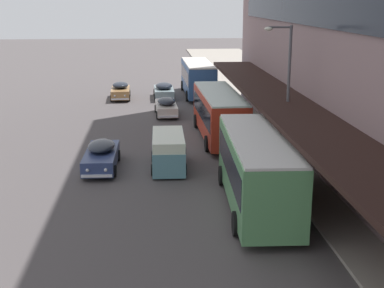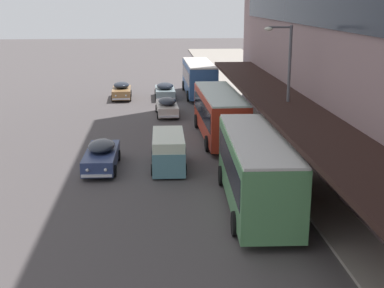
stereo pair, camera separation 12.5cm
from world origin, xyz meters
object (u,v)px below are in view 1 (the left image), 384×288
Objects in this scene: sedan_second_near at (101,155)px; transit_bus_kerbside_rear at (257,167)px; sedan_oncoming_rear at (166,106)px; street_lamp at (286,88)px; sedan_oncoming_front at (120,91)px; vw_van at (168,149)px; sedan_far_back at (164,90)px; transit_bus_kerbside_front at (219,112)px; transit_bus_kerbside_far at (198,77)px.

transit_bus_kerbside_rear is at bearing -40.85° from sedan_second_near.
street_lamp is (5.97, -14.77, 3.84)m from sedan_oncoming_rear.
sedan_oncoming_front is 25.05m from street_lamp.
sedan_second_near is (-7.46, 6.45, -1.17)m from transit_bus_kerbside_rear.
street_lamp is at bearing -7.12° from vw_van.
street_lamp reaches higher than vw_van.
sedan_oncoming_front is at bearing 117.56° from sedan_oncoming_rear.
sedan_oncoming_front reaches higher than sedan_far_back.
transit_bus_kerbside_front is at bearing 59.64° from vw_van.
sedan_oncoming_front is (-4.11, 0.00, 0.03)m from sedan_far_back.
transit_bus_kerbside_rear is at bearing -89.58° from transit_bus_kerbside_front.
sedan_oncoming_rear is at bearing 112.00° from street_lamp.
transit_bus_kerbside_front is 7.98m from street_lamp.
street_lamp is (10.07, -22.62, 3.80)m from sedan_oncoming_front.
sedan_oncoming_rear is at bearing -90.12° from sedan_far_back.
transit_bus_kerbside_rear reaches higher than sedan_oncoming_rear.
transit_bus_kerbside_far is 2.05× the size of sedan_far_back.
sedan_oncoming_rear is 8.85m from sedan_oncoming_front.
sedan_oncoming_front is 0.87× the size of sedan_second_near.
transit_bus_kerbside_front is 1.03× the size of transit_bus_kerbside_far.
vw_van reaches higher than sedan_second_near.
sedan_oncoming_front is at bearing 90.15° from sedan_second_near.
transit_bus_kerbside_far is at bearing 96.23° from street_lamp.
vw_van reaches higher than sedan_oncoming_front.
transit_bus_kerbside_front reaches higher than vw_van.
street_lamp is at bearing -75.25° from sedan_far_back.
sedan_second_near is 1.09× the size of vw_van.
street_lamp reaches higher than transit_bus_kerbside_far.
street_lamp reaches higher than transit_bus_kerbside_rear.
sedan_far_back is at bearing 79.40° from sedan_second_near.
sedan_far_back is (-3.35, -1.19, -1.12)m from transit_bus_kerbside_far.
sedan_second_near is (-4.04, -13.81, 0.02)m from sedan_oncoming_rear.
sedan_oncoming_rear is 16.39m from street_lamp.
transit_bus_kerbside_front is 15.99m from sedan_far_back.
sedan_far_back is at bearing 102.01° from transit_bus_kerbside_front.
sedan_oncoming_front is at bearing 113.99° from street_lamp.
sedan_second_near is 0.64× the size of street_lamp.
transit_bus_kerbside_front is 2.28× the size of sedan_oncoming_front.
street_lamp is at bearing -68.00° from sedan_oncoming_rear.
transit_bus_kerbside_rear reaches higher than transit_bus_kerbside_far.
sedan_oncoming_rear is at bearing 73.70° from sedan_second_near.
transit_bus_kerbside_far is (0.04, 16.79, 0.04)m from transit_bus_kerbside_front.
transit_bus_kerbside_rear is 2.06× the size of sedan_oncoming_rear.
sedan_oncoming_front is at bearing 180.00° from sedan_far_back.
sedan_oncoming_rear is at bearing -62.44° from sedan_oncoming_front.
transit_bus_kerbside_rear is at bearing -59.16° from vw_van.
sedan_second_near is at bearing 174.46° from street_lamp.
street_lamp reaches higher than sedan_oncoming_rear.
transit_bus_kerbside_front is 1.05× the size of transit_bus_kerbside_rear.
transit_bus_kerbside_far is 24.11m from street_lamp.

